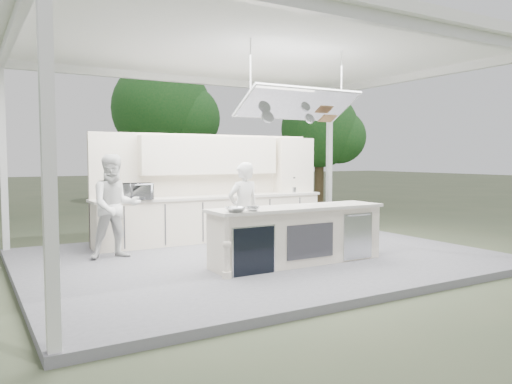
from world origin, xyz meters
TOP-DOWN VIEW (x-y plane):
  - ground at (0.00, 0.00)m, footprint 90.00×90.00m
  - stage_deck at (0.00, 0.00)m, footprint 8.00×6.00m
  - tent at (0.00, -0.01)m, footprint 8.20×6.20m
  - demo_island at (0.18, -0.91)m, footprint 3.10×0.79m
  - back_counter at (0.00, 1.90)m, footprint 5.08×0.72m
  - back_wall_unit at (0.44, 2.11)m, footprint 5.05×0.48m
  - tree_cluster at (-0.16, 9.77)m, footprint 19.55×9.40m
  - head_chef at (-0.35, -0.03)m, footprint 0.64×0.45m
  - sous_chef at (-2.30, 1.05)m, footprint 0.90×0.71m
  - toaster_oven at (-1.71, 1.70)m, footprint 0.62×0.46m
  - bowl_large at (-1.10, -1.15)m, footprint 0.31×0.31m
  - bowl_small at (-0.81, -1.15)m, footprint 0.22×0.22m

SIDE VIEW (x-z plane):
  - ground at x=0.00m, z-range 0.00..0.00m
  - stage_deck at x=0.00m, z-range 0.00..0.12m
  - demo_island at x=0.18m, z-range 0.12..1.07m
  - back_counter at x=0.00m, z-range 0.12..1.07m
  - head_chef at x=-0.35m, z-range 0.12..1.79m
  - sous_chef at x=-2.30m, z-range 0.12..1.93m
  - bowl_small at x=-0.81m, z-range 1.07..1.14m
  - bowl_large at x=-1.10m, z-range 1.07..1.14m
  - toaster_oven at x=-1.71m, z-range 1.07..1.39m
  - back_wall_unit at x=0.44m, z-range 0.45..2.70m
  - tree_cluster at x=-0.16m, z-range 0.36..6.21m
  - tent at x=0.00m, z-range 1.78..5.64m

